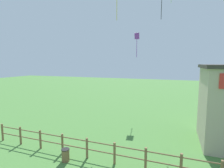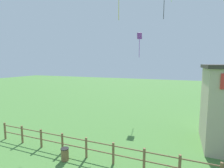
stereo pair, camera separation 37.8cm
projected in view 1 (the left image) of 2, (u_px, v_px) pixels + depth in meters
The scene contains 3 objects.
wooden_fence at pixel (100, 149), 10.26m from camera, with size 16.08×0.14×1.28m.
trash_bin at pixel (66, 155), 10.28m from camera, with size 0.48×0.48×0.75m.
kite_purple_streamer at pixel (137, 41), 19.72m from camera, with size 0.57×0.45×2.71m.
Camera 1 is at (3.99, -3.28, 5.77)m, focal length 28.00 mm.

